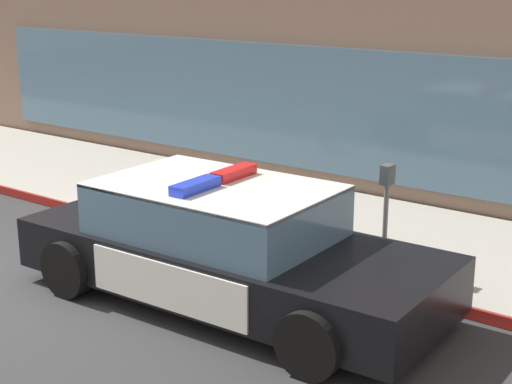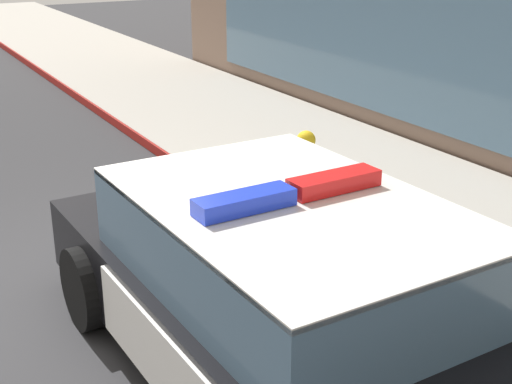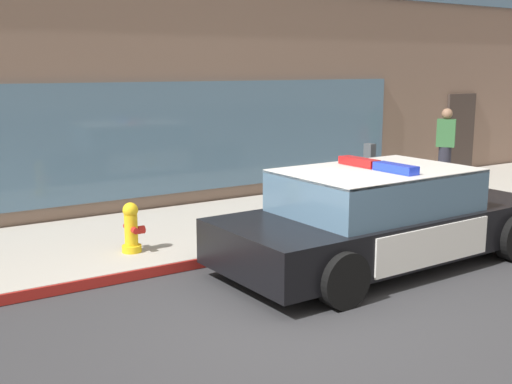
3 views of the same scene
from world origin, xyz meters
name	(u,v)px [view 2 (image 2 of 3)]	position (x,y,z in m)	size (l,w,h in m)	color
ground	(81,284)	(0.00, 0.00, 0.00)	(48.00, 48.00, 0.00)	#303033
sidewalk	(398,202)	(0.00, 3.71, 0.07)	(48.00, 3.26, 0.15)	#A39E93
curb_red_paint	(275,231)	(0.00, 2.06, 0.08)	(28.80, 0.04, 0.14)	maroon
police_cruiser	(301,304)	(2.29, 0.87, 0.68)	(5.07, 2.26, 1.49)	black
fire_hydrant	(306,162)	(-0.66, 2.87, 0.50)	(0.34, 0.39, 0.73)	gold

